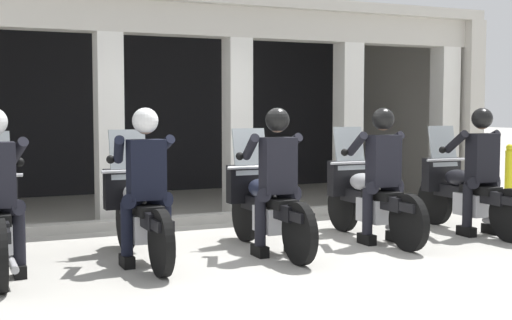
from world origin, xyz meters
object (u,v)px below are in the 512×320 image
Objects in this scene: police_officer_left at (145,172)px; police_officer_right at (382,163)px; motorcycle_center at (266,205)px; motorcycle_right at (368,198)px; bollard_kerbside at (509,175)px; motorcycle_far_right at (464,193)px; police_officer_center at (277,168)px; motorcycle_left at (139,212)px; police_officer_far_right at (480,160)px.

police_officer_left is 2.83m from police_officer_right.
motorcycle_center is 1.00× the size of motorcycle_right.
bollard_kerbside is (3.72, 1.56, -0.00)m from motorcycle_right.
motorcycle_center is at bearing -173.04° from motorcycle_far_right.
motorcycle_right is 1.29× the size of police_officer_right.
police_officer_center is 2.89m from motorcycle_far_right.
police_officer_center is 1.00× the size of police_officer_right.
police_officer_center reaches higher than motorcycle_far_right.
motorcycle_right is 4.03m from bollard_kerbside.
police_officer_right is (1.42, 0.12, -0.00)m from police_officer_center.
motorcycle_left is 1.29× the size of police_officer_left.
motorcycle_left is at bearing -178.30° from police_officer_far_right.
police_officer_far_right is (-0.00, -0.28, 0.44)m from motorcycle_far_right.
police_officer_center is 1.58× the size of bollard_kerbside.
police_officer_left is at bearing -171.51° from police_officer_right.
motorcycle_far_right is (1.42, -0.06, 0.00)m from motorcycle_right.
motorcycle_left is at bearing 105.60° from police_officer_left.
motorcycle_far_right is at bearing 15.65° from motorcycle_left.
motorcycle_far_right reaches higher than bollard_kerbside.
police_officer_right is (2.83, 0.04, -0.00)m from police_officer_left.
motorcycle_left is 4.25m from motorcycle_far_right.
police_officer_right is at bearing -82.58° from motorcycle_right.
motorcycle_right is at bearing 16.67° from motorcycle_left.
police_officer_left and police_officer_center have the same top height.
motorcycle_center and motorcycle_right have the same top height.
police_officer_right reaches higher than motorcycle_center.
police_officer_left is at bearing -166.38° from police_officer_center.
police_officer_left is 0.78× the size of motorcycle_right.
police_officer_left is at bearing -165.80° from motorcycle_right.
motorcycle_left reaches higher than bollard_kerbside.
police_officer_far_right reaches higher than motorcycle_right.
police_officer_far_right is (2.83, -0.22, 0.44)m from motorcycle_center.
police_officer_far_right is (4.25, -0.30, 0.44)m from motorcycle_left.
police_officer_far_right is at bearing -84.53° from motorcycle_far_right.
motorcycle_left and motorcycle_far_right have the same top height.
motorcycle_far_right is at bearing 5.44° from motorcycle_right.
police_officer_right is at bearing 21.41° from police_officer_center.
motorcycle_center is (1.42, -0.08, 0.00)m from motorcycle_left.
police_officer_left is 1.00× the size of police_officer_far_right.
police_officer_right is at bearing -165.13° from motorcycle_far_right.
motorcycle_far_right is at bearing 16.82° from police_officer_right.
motorcycle_far_right is at bearing -144.90° from bollard_kerbside.
motorcycle_right is at bearing -176.51° from motorcycle_far_right.
motorcycle_right reaches higher than bollard_kerbside.
motorcycle_right is (2.83, 0.04, 0.00)m from motorcycle_left.
police_officer_left is 6.83m from bollard_kerbside.
police_officer_right is 4.17m from bollard_kerbside.
motorcycle_center is 1.29× the size of police_officer_right.
police_officer_left reaches higher than motorcycle_center.
motorcycle_right is at bearing 97.42° from police_officer_right.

